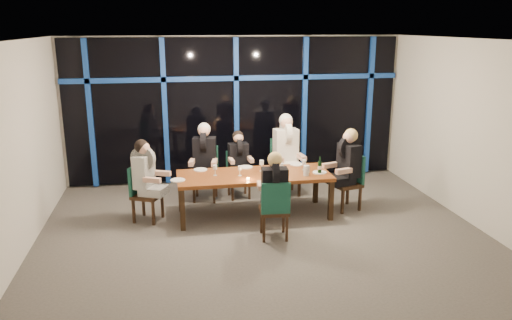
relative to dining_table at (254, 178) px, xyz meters
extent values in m
plane|color=#5E5953|center=(0.00, -0.80, -0.68)|extent=(7.00, 7.00, 0.00)
cube|color=silver|center=(0.00, 2.20, 0.82)|extent=(7.00, 0.04, 3.00)
cube|color=silver|center=(0.00, -3.80, 0.82)|extent=(7.00, 0.04, 3.00)
cube|color=silver|center=(-3.50, -0.80, 0.82)|extent=(0.04, 6.00, 3.00)
cube|color=silver|center=(3.50, -0.80, 0.82)|extent=(0.04, 6.00, 3.00)
cube|color=white|center=(0.00, -0.80, 2.32)|extent=(7.00, 6.00, 0.04)
cube|color=black|center=(0.00, 2.14, 0.82)|extent=(6.86, 0.04, 2.94)
cube|color=navy|center=(-2.90, 2.09, 0.82)|extent=(0.10, 0.10, 2.94)
cube|color=navy|center=(-1.45, 2.09, 0.82)|extent=(0.10, 0.10, 2.94)
cube|color=navy|center=(0.00, 2.09, 0.82)|extent=(0.10, 0.10, 2.94)
cube|color=navy|center=(1.45, 2.09, 0.82)|extent=(0.10, 0.10, 2.94)
cube|color=navy|center=(2.90, 2.09, 0.82)|extent=(0.10, 0.10, 2.94)
cube|color=navy|center=(0.00, 2.09, 1.48)|extent=(6.86, 0.10, 0.10)
cube|color=#FF2D14|center=(1.10, 2.45, 1.47)|extent=(0.60, 0.05, 0.35)
cube|color=brown|center=(0.00, 0.00, 0.04)|extent=(2.60, 1.00, 0.06)
cube|color=black|center=(-1.24, -0.44, -0.34)|extent=(0.08, 0.08, 0.69)
cube|color=black|center=(1.24, -0.44, -0.34)|extent=(0.08, 0.08, 0.69)
cube|color=black|center=(-1.24, 0.44, -0.34)|extent=(0.08, 0.08, 0.69)
cube|color=black|center=(1.24, 0.44, -0.34)|extent=(0.08, 0.08, 0.69)
cube|color=#311D10|center=(-0.77, 0.94, -0.22)|extent=(0.55, 0.55, 0.06)
cube|color=#1A5643|center=(-0.72, 1.15, 0.06)|extent=(0.47, 0.15, 0.52)
cube|color=#311D10|center=(-0.99, 0.80, -0.46)|extent=(0.05, 0.05, 0.43)
cube|color=#311D10|center=(-0.62, 0.72, -0.46)|extent=(0.05, 0.05, 0.43)
cube|color=#311D10|center=(-0.91, 1.16, -0.46)|extent=(0.05, 0.05, 0.43)
cube|color=#311D10|center=(-0.55, 1.09, -0.46)|extent=(0.05, 0.05, 0.43)
cube|color=#311D10|center=(-0.12, 0.98, -0.27)|extent=(0.44, 0.44, 0.05)
cube|color=#1A5643|center=(-0.14, 1.16, -0.03)|extent=(0.41, 0.08, 0.45)
cube|color=#311D10|center=(-0.27, 0.80, -0.49)|extent=(0.04, 0.04, 0.38)
cube|color=#311D10|center=(0.06, 0.83, -0.49)|extent=(0.04, 0.04, 0.38)
cube|color=#311D10|center=(-0.30, 1.13, -0.49)|extent=(0.04, 0.04, 0.38)
cube|color=#311D10|center=(0.03, 1.15, -0.49)|extent=(0.04, 0.04, 0.38)
cube|color=#311D10|center=(0.81, 0.99, -0.18)|extent=(0.55, 0.55, 0.07)
cube|color=#1A5643|center=(0.78, 1.21, 0.12)|extent=(0.50, 0.11, 0.56)
cube|color=#311D10|center=(0.63, 0.77, -0.45)|extent=(0.05, 0.05, 0.47)
cube|color=#311D10|center=(1.03, 0.81, -0.45)|extent=(0.05, 0.05, 0.47)
cube|color=#311D10|center=(0.59, 1.17, -0.45)|extent=(0.05, 0.05, 0.47)
cube|color=#311D10|center=(0.98, 1.21, -0.45)|extent=(0.05, 0.05, 0.47)
cube|color=#311D10|center=(-1.80, 0.09, -0.24)|extent=(0.59, 0.59, 0.06)
cube|color=#1A5643|center=(-1.98, 0.17, 0.03)|extent=(0.23, 0.42, 0.49)
cube|color=#311D10|center=(-1.71, -0.14, -0.48)|extent=(0.05, 0.05, 0.41)
cube|color=#311D10|center=(-1.56, 0.18, -0.48)|extent=(0.05, 0.05, 0.41)
cube|color=#311D10|center=(-2.03, 0.00, -0.48)|extent=(0.05, 0.05, 0.41)
cube|color=#311D10|center=(-1.89, 0.33, -0.48)|extent=(0.05, 0.05, 0.41)
cube|color=#311D10|center=(1.66, 0.02, -0.22)|extent=(0.57, 0.57, 0.06)
cube|color=#1A5643|center=(1.86, 0.07, 0.06)|extent=(0.17, 0.46, 0.52)
cube|color=#311D10|center=(1.44, 0.15, -0.47)|extent=(0.05, 0.05, 0.43)
cube|color=#311D10|center=(1.53, -0.21, -0.47)|extent=(0.05, 0.05, 0.43)
cube|color=#311D10|center=(1.79, 0.24, -0.47)|extent=(0.05, 0.05, 0.43)
cube|color=#311D10|center=(1.89, -0.11, -0.47)|extent=(0.05, 0.05, 0.43)
cube|color=#311D10|center=(0.14, -0.97, -0.24)|extent=(0.47, 0.47, 0.06)
cube|color=#1A5643|center=(0.13, -1.16, 0.02)|extent=(0.44, 0.08, 0.49)
cube|color=#311D10|center=(0.33, -0.81, -0.48)|extent=(0.04, 0.04, 0.41)
cube|color=#311D10|center=(-0.02, -0.78, -0.48)|extent=(0.04, 0.04, 0.41)
cube|color=#311D10|center=(0.30, -1.16, -0.48)|extent=(0.04, 0.04, 0.41)
cube|color=#311D10|center=(-0.04, -1.13, -0.48)|extent=(0.04, 0.04, 0.41)
cube|color=black|center=(-0.79, 0.82, -0.11)|extent=(0.45, 0.50, 0.14)
cube|color=black|center=(-0.76, 0.99, 0.23)|extent=(0.46, 0.33, 0.58)
cylinder|color=black|center=(-0.76, 0.99, 0.46)|extent=(0.19, 0.45, 0.43)
sphere|color=tan|center=(-0.76, 0.96, 0.64)|extent=(0.22, 0.22, 0.22)
sphere|color=silver|center=(-0.75, 1.01, 0.67)|extent=(0.24, 0.24, 0.24)
cube|color=tan|center=(-1.01, 0.78, 0.11)|extent=(0.14, 0.32, 0.08)
cube|color=tan|center=(-0.61, 0.70, 0.11)|extent=(0.14, 0.32, 0.08)
cube|color=black|center=(-0.11, 0.87, -0.18)|extent=(0.36, 0.41, 0.13)
cube|color=black|center=(-0.12, 1.01, 0.12)|extent=(0.38, 0.25, 0.51)
cylinder|color=black|center=(-0.12, 1.01, 0.32)|extent=(0.12, 0.39, 0.38)
sphere|color=tan|center=(-0.12, 1.00, 0.48)|extent=(0.19, 0.19, 0.19)
sphere|color=black|center=(-0.13, 1.03, 0.51)|extent=(0.21, 0.21, 0.21)
cube|color=tan|center=(-0.29, 0.78, 0.10)|extent=(0.10, 0.28, 0.07)
cube|color=tan|center=(0.08, 0.81, 0.10)|extent=(0.10, 0.28, 0.07)
cube|color=silver|center=(0.82, 0.86, -0.07)|extent=(0.45, 0.51, 0.16)
cube|color=silver|center=(0.80, 1.03, 0.30)|extent=(0.47, 0.31, 0.62)
cylinder|color=silver|center=(0.80, 1.03, 0.54)|extent=(0.16, 0.48, 0.47)
sphere|color=tan|center=(0.80, 1.01, 0.74)|extent=(0.23, 0.23, 0.23)
sphere|color=silver|center=(0.80, 1.06, 0.78)|extent=(0.26, 0.26, 0.26)
cube|color=tan|center=(0.61, 0.74, 0.11)|extent=(0.12, 0.34, 0.09)
cube|color=tan|center=(1.05, 0.79, 0.11)|extent=(0.12, 0.34, 0.09)
cube|color=black|center=(-1.69, 0.04, -0.14)|extent=(0.52, 0.49, 0.14)
cube|color=black|center=(-1.83, 0.11, 0.18)|extent=(0.38, 0.46, 0.55)
cylinder|color=black|center=(-1.83, 0.11, 0.40)|extent=(0.42, 0.26, 0.41)
sphere|color=tan|center=(-1.82, 0.10, 0.58)|extent=(0.21, 0.21, 0.21)
sphere|color=black|center=(-1.85, 0.12, 0.61)|extent=(0.23, 0.23, 0.23)
cube|color=tan|center=(-1.70, -0.17, 0.11)|extent=(0.30, 0.19, 0.08)
cube|color=tan|center=(-1.54, 0.19, 0.11)|extent=(0.30, 0.19, 0.08)
cube|color=black|center=(1.54, -0.02, -0.11)|extent=(0.52, 0.47, 0.14)
cube|color=black|center=(1.70, 0.03, 0.23)|extent=(0.35, 0.46, 0.58)
cylinder|color=black|center=(1.70, 0.03, 0.45)|extent=(0.44, 0.21, 0.43)
sphere|color=tan|center=(1.68, 0.02, 0.64)|extent=(0.22, 0.22, 0.22)
sphere|color=tan|center=(1.72, 0.03, 0.67)|extent=(0.24, 0.24, 0.24)
cube|color=tan|center=(1.41, 0.16, 0.11)|extent=(0.32, 0.16, 0.08)
cube|color=tan|center=(1.52, -0.24, 0.11)|extent=(0.32, 0.16, 0.08)
cube|color=black|center=(0.15, -0.85, -0.15)|extent=(0.38, 0.44, 0.14)
cube|color=black|center=(0.14, -1.01, 0.18)|extent=(0.41, 0.26, 0.55)
cylinder|color=black|center=(0.14, -1.01, 0.39)|extent=(0.13, 0.42, 0.41)
sphere|color=tan|center=(0.14, -0.99, 0.57)|extent=(0.20, 0.20, 0.20)
sphere|color=tan|center=(0.14, -1.03, 0.59)|extent=(0.22, 0.22, 0.22)
cube|color=tan|center=(0.35, -0.79, 0.11)|extent=(0.10, 0.30, 0.08)
cube|color=tan|center=(-0.03, -0.76, 0.11)|extent=(0.10, 0.30, 0.08)
cylinder|color=white|center=(-0.88, 0.40, 0.08)|extent=(0.24, 0.24, 0.01)
cylinder|color=white|center=(-0.07, 0.42, 0.08)|extent=(0.24, 0.24, 0.01)
cylinder|color=white|center=(0.86, 0.43, 0.08)|extent=(0.24, 0.24, 0.01)
cylinder|color=white|center=(-1.28, -0.14, 0.08)|extent=(0.24, 0.24, 0.01)
cylinder|color=white|center=(1.12, -0.13, 0.08)|extent=(0.24, 0.24, 0.01)
cylinder|color=white|center=(0.19, -0.41, 0.08)|extent=(0.24, 0.24, 0.01)
cylinder|color=black|center=(1.11, -0.18, 0.18)|extent=(0.07, 0.07, 0.22)
cylinder|color=black|center=(1.11, -0.18, 0.33)|extent=(0.03, 0.03, 0.08)
cylinder|color=silver|center=(1.11, -0.18, 0.18)|extent=(0.07, 0.07, 0.06)
cylinder|color=silver|center=(0.85, -0.25, 0.16)|extent=(0.10, 0.10, 0.18)
cylinder|color=silver|center=(0.90, -0.25, 0.17)|extent=(0.01, 0.01, 0.12)
cylinder|color=#FB9C4B|center=(-0.15, -0.31, 0.08)|extent=(0.05, 0.05, 0.03)
cylinder|color=silver|center=(-0.25, -0.06, 0.07)|extent=(0.06, 0.06, 0.01)
cylinder|color=silver|center=(-0.25, -0.06, 0.12)|extent=(0.01, 0.01, 0.10)
cylinder|color=silver|center=(-0.25, -0.06, 0.20)|extent=(0.07, 0.07, 0.07)
cylinder|color=silver|center=(0.16, 0.15, 0.07)|extent=(0.07, 0.07, 0.01)
cylinder|color=silver|center=(0.16, 0.15, 0.13)|extent=(0.01, 0.01, 0.11)
cylinder|color=silver|center=(0.16, 0.15, 0.22)|extent=(0.08, 0.08, 0.08)
cylinder|color=silver|center=(0.49, 0.00, 0.07)|extent=(0.06, 0.06, 0.01)
cylinder|color=silver|center=(0.49, 0.00, 0.12)|extent=(0.01, 0.01, 0.09)
cylinder|color=silver|center=(0.49, 0.00, 0.20)|extent=(0.06, 0.06, 0.06)
cylinder|color=white|center=(-0.66, 0.03, 0.07)|extent=(0.07, 0.07, 0.01)
cylinder|color=white|center=(-0.66, 0.03, 0.13)|extent=(0.01, 0.01, 0.10)
cylinder|color=white|center=(-0.66, 0.03, 0.21)|extent=(0.07, 0.07, 0.07)
cylinder|color=white|center=(0.91, 0.09, 0.07)|extent=(0.07, 0.07, 0.01)
cylinder|color=white|center=(0.91, 0.09, 0.13)|extent=(0.01, 0.01, 0.10)
cylinder|color=white|center=(0.91, 0.09, 0.21)|extent=(0.07, 0.07, 0.07)
camera|label=1|loc=(-1.41, -8.01, 2.53)|focal=35.00mm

